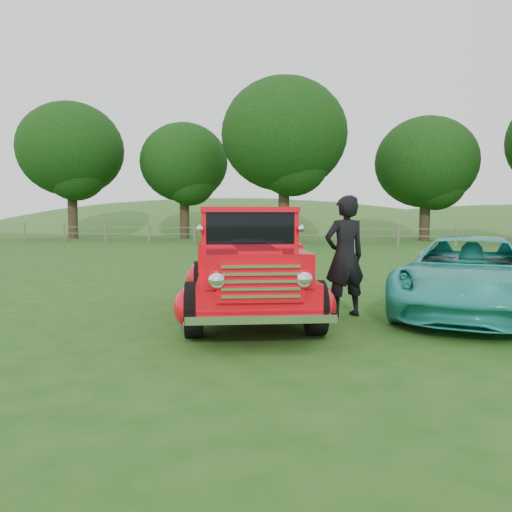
% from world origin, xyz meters
% --- Properties ---
extents(ground, '(140.00, 140.00, 0.00)m').
position_xyz_m(ground, '(0.00, 0.00, 0.00)').
color(ground, '#1D4C14').
rests_on(ground, ground).
extents(distant_hills, '(116.00, 60.00, 18.00)m').
position_xyz_m(distant_hills, '(-4.08, 59.46, -4.55)').
color(distant_hills, '#366525').
rests_on(distant_hills, ground).
extents(fence_line, '(48.00, 0.12, 1.20)m').
position_xyz_m(fence_line, '(0.00, 22.00, 0.60)').
color(fence_line, '#696358').
rests_on(fence_line, ground).
extents(tree_far_west, '(7.60, 7.60, 9.93)m').
position_xyz_m(tree_far_west, '(-20.00, 26.00, 6.49)').
color(tree_far_west, '#312618').
rests_on(tree_far_west, ground).
extents(tree_mid_west, '(6.40, 6.40, 8.46)m').
position_xyz_m(tree_mid_west, '(-12.00, 28.00, 5.55)').
color(tree_mid_west, '#312618').
rests_on(tree_mid_west, ground).
extents(tree_near_west, '(8.00, 8.00, 10.42)m').
position_xyz_m(tree_near_west, '(-4.00, 25.00, 6.80)').
color(tree_near_west, '#312618').
rests_on(tree_near_west, ground).
extents(tree_near_east, '(6.80, 6.80, 8.33)m').
position_xyz_m(tree_near_east, '(5.00, 29.00, 5.25)').
color(tree_near_east, '#312618').
rests_on(tree_near_east, ground).
extents(red_pickup, '(3.31, 5.28, 1.78)m').
position_xyz_m(red_pickup, '(-0.27, 1.27, 0.80)').
color(red_pickup, black).
rests_on(red_pickup, ground).
extents(teal_sedan, '(3.09, 5.02, 1.30)m').
position_xyz_m(teal_sedan, '(3.34, 2.25, 0.65)').
color(teal_sedan, '#2BAFA1').
rests_on(teal_sedan, ground).
extents(man, '(0.86, 0.80, 1.97)m').
position_xyz_m(man, '(1.30, 1.49, 0.99)').
color(man, black).
rests_on(man, ground).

